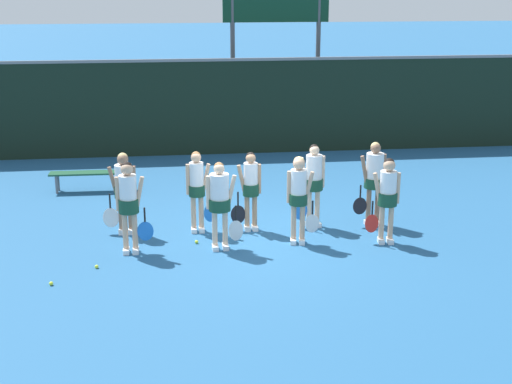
% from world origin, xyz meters
% --- Properties ---
extents(ground_plane, '(140.00, 140.00, 0.00)m').
position_xyz_m(ground_plane, '(0.00, 0.00, 0.00)').
color(ground_plane, '#235684').
extents(fence_windscreen, '(60.00, 0.08, 2.73)m').
position_xyz_m(fence_windscreen, '(0.00, 7.01, 1.38)').
color(fence_windscreen, black).
rests_on(fence_windscreen, ground_plane).
extents(scoreboard, '(3.20, 0.15, 5.16)m').
position_xyz_m(scoreboard, '(1.65, 8.70, 3.96)').
color(scoreboard, '#515156').
rests_on(scoreboard, ground_plane).
extents(bench_courtside, '(1.90, 0.39, 0.47)m').
position_xyz_m(bench_courtside, '(-3.53, 3.63, 0.41)').
color(bench_courtside, '#19472D').
rests_on(bench_courtside, ground_plane).
extents(player_0, '(0.66, 0.37, 1.73)m').
position_xyz_m(player_0, '(-2.39, -0.52, 1.03)').
color(player_0, tan).
rests_on(player_0, ground_plane).
extents(player_1, '(0.68, 0.41, 1.67)m').
position_xyz_m(player_1, '(-0.73, -0.53, 0.99)').
color(player_1, beige).
rests_on(player_1, ground_plane).
extents(player_2, '(0.62, 0.35, 1.70)m').
position_xyz_m(player_2, '(0.77, -0.39, 1.01)').
color(player_2, tan).
rests_on(player_2, ground_plane).
extents(player_3, '(0.64, 0.37, 1.66)m').
position_xyz_m(player_3, '(2.43, -0.57, 0.99)').
color(player_3, tan).
rests_on(player_3, ground_plane).
extents(player_4, '(0.69, 0.39, 1.64)m').
position_xyz_m(player_4, '(-2.54, 0.57, 0.97)').
color(player_4, '#8C664C').
rests_on(player_4, ground_plane).
extents(player_5, '(0.60, 0.32, 1.64)m').
position_xyz_m(player_5, '(-1.11, 0.49, 0.95)').
color(player_5, tan).
rests_on(player_5, ground_plane).
extents(player_6, '(0.61, 0.32, 1.60)m').
position_xyz_m(player_6, '(-0.06, 0.46, 0.92)').
color(player_6, tan).
rests_on(player_6, ground_plane).
extents(player_7, '(0.65, 0.37, 1.71)m').
position_xyz_m(player_7, '(1.23, 0.52, 1.01)').
color(player_7, beige).
rests_on(player_7, ground_plane).
extents(player_8, '(0.68, 0.41, 1.73)m').
position_xyz_m(player_8, '(2.47, 0.48, 1.03)').
color(player_8, '#8C664C').
rests_on(player_8, ground_plane).
extents(tennis_ball_0, '(0.07, 0.07, 0.07)m').
position_xyz_m(tennis_ball_0, '(-2.22, 0.81, 0.03)').
color(tennis_ball_0, '#CCE033').
rests_on(tennis_ball_0, ground_plane).
extents(tennis_ball_1, '(0.07, 0.07, 0.07)m').
position_xyz_m(tennis_ball_1, '(-2.96, -1.21, 0.03)').
color(tennis_ball_1, '#CCE033').
rests_on(tennis_ball_1, ground_plane).
extents(tennis_ball_2, '(0.07, 0.07, 0.07)m').
position_xyz_m(tennis_ball_2, '(-1.17, -0.20, 0.03)').
color(tennis_ball_2, '#CCE033').
rests_on(tennis_ball_2, ground_plane).
extents(tennis_ball_3, '(0.07, 0.07, 0.07)m').
position_xyz_m(tennis_ball_3, '(-1.17, 1.12, 0.03)').
color(tennis_ball_3, '#CCE033').
rests_on(tennis_ball_3, ground_plane).
extents(tennis_ball_4, '(0.07, 0.07, 0.07)m').
position_xyz_m(tennis_ball_4, '(-3.64, -1.86, 0.03)').
color(tennis_ball_4, '#CCE033').
rests_on(tennis_ball_4, ground_plane).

